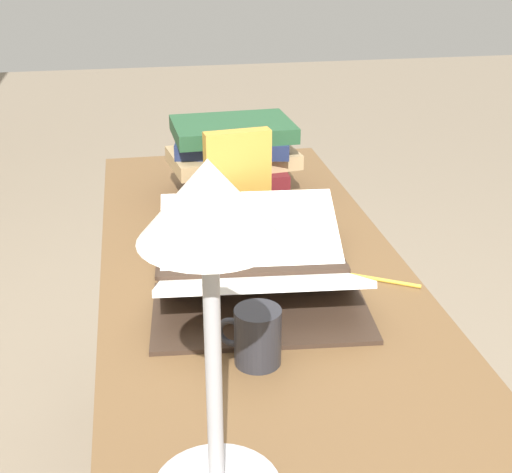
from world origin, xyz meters
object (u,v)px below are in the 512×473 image
object	(u,v)px
pencil	(382,280)
book_standing_upright	(237,179)
reading_lamp	(210,266)
coffee_mug	(256,336)
open_book	(255,266)
book_stack_tall	(233,158)

from	to	relation	value
pencil	book_standing_upright	bearing A→B (deg)	35.40
reading_lamp	coffee_mug	world-z (taller)	reading_lamp
open_book	pencil	size ratio (longest dim) A/B	3.95
coffee_mug	pencil	bearing A→B (deg)	-51.99
coffee_mug	book_stack_tall	bearing A→B (deg)	-5.54
open_book	coffee_mug	bearing A→B (deg)	175.67
book_stack_tall	book_standing_upright	world-z (taller)	book_standing_upright
book_stack_tall	reading_lamp	world-z (taller)	reading_lamp
open_book	book_standing_upright	bearing A→B (deg)	3.22
open_book	pencil	bearing A→B (deg)	-97.05
reading_lamp	open_book	bearing A→B (deg)	-14.50
book_stack_tall	pencil	xyz separation A→B (m)	(-0.49, -0.21, -0.09)
open_book	reading_lamp	distance (m)	0.61
pencil	open_book	bearing A→B (deg)	77.96
book_standing_upright	coffee_mug	size ratio (longest dim) A/B	2.17
open_book	book_stack_tall	world-z (taller)	book_stack_tall
book_standing_upright	open_book	bearing A→B (deg)	171.25
book_standing_upright	reading_lamp	bearing A→B (deg)	162.66
open_book	coffee_mug	xyz separation A→B (m)	(-0.26, 0.04, 0.02)
open_book	reading_lamp	xyz separation A→B (m)	(-0.53, 0.14, 0.27)
book_stack_tall	pencil	bearing A→B (deg)	-157.20
open_book	pencil	distance (m)	0.24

